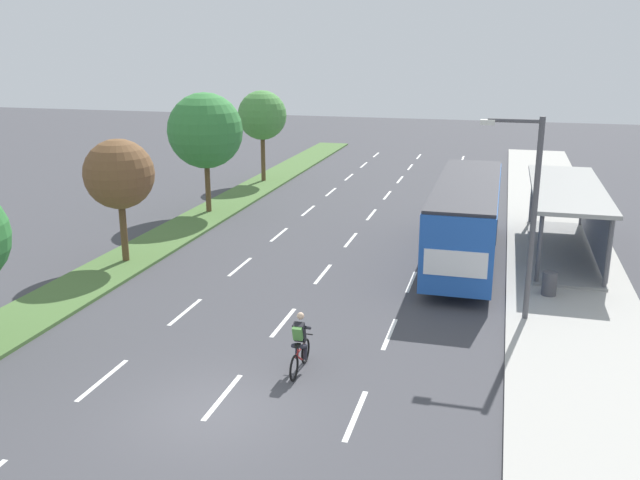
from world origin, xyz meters
TOP-DOWN VIEW (x-y plane):
  - ground_plane at (0.00, 0.00)m, footprint 140.00×140.00m
  - median_strip at (-8.30, 20.00)m, footprint 2.60×52.00m
  - sidewalk_right at (9.25, 20.00)m, footprint 4.50×52.00m
  - lane_divider_left at (-3.50, 18.35)m, footprint 0.14×47.70m
  - lane_divider_center at (0.00, 18.35)m, footprint 0.14×47.70m
  - lane_divider_right at (3.50, 18.35)m, footprint 0.14×47.70m
  - bus_shelter at (9.53, 15.98)m, footprint 2.90×10.06m
  - bus at (5.25, 13.98)m, footprint 2.54×11.29m
  - cyclist at (1.51, 2.62)m, footprint 0.46×1.82m
  - median_tree_second at (-8.25, 10.05)m, footprint 2.82×2.82m
  - median_tree_third at (-8.48, 18.90)m, footprint 3.92×3.92m
  - median_tree_fourth at (-8.54, 27.75)m, footprint 3.13×3.13m
  - streetlight at (7.42, 7.88)m, footprint 1.91×0.24m
  - trash_bin at (8.45, 10.29)m, footprint 0.52×0.52m

SIDE VIEW (x-z plane):
  - ground_plane at x=0.00m, z-range 0.00..0.00m
  - lane_divider_left at x=-3.50m, z-range 0.00..0.01m
  - lane_divider_center at x=0.00m, z-range 0.00..0.01m
  - lane_divider_right at x=3.50m, z-range 0.00..0.01m
  - median_strip at x=-8.30m, z-range 0.00..0.12m
  - sidewalk_right at x=9.25m, z-range 0.00..0.15m
  - trash_bin at x=8.45m, z-range 0.15..1.00m
  - cyclist at x=1.51m, z-range -0.06..1.65m
  - bus_shelter at x=9.53m, z-range 0.44..3.30m
  - bus at x=5.25m, z-range 0.38..3.75m
  - median_tree_second at x=-8.25m, z-range 1.21..6.24m
  - streetlight at x=7.42m, z-range 0.64..7.14m
  - median_tree_fourth at x=-8.54m, z-range 1.44..7.24m
  - median_tree_third at x=-8.48m, z-range 1.28..7.54m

